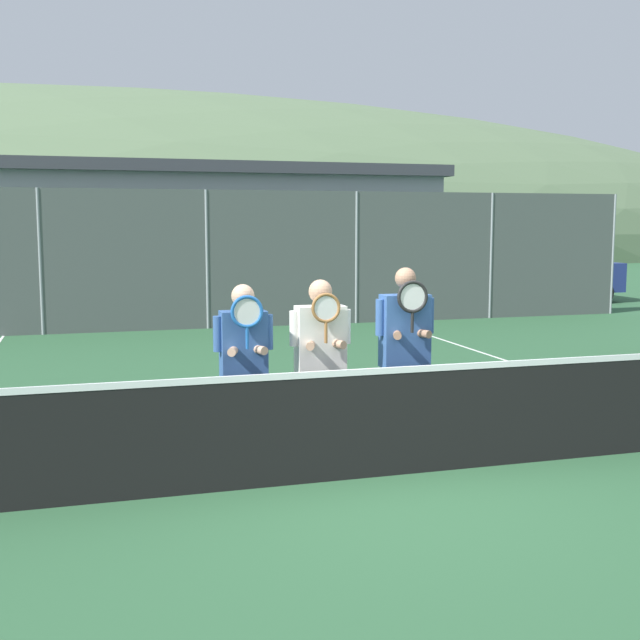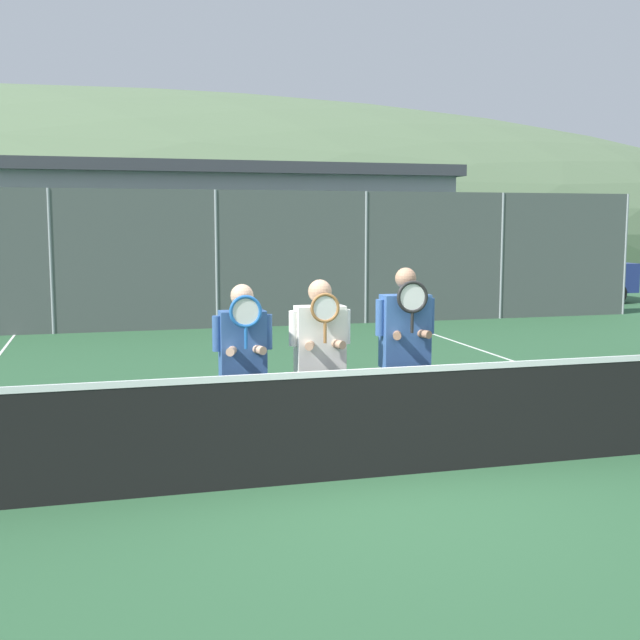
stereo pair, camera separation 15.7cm
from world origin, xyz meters
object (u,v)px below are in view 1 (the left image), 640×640
Objects in this scene: player_center_left at (321,355)px; car_left_of_center at (168,276)px; car_center at (363,275)px; player_leftmost at (244,362)px; player_center_right at (405,346)px; car_right_of_center at (541,270)px.

player_center_left is 13.15m from car_left_of_center.
car_center is at bearing 0.58° from car_left_of_center.
player_leftmost is 13.20m from car_left_of_center.
player_center_right reaches higher than car_center.
player_center_right is 13.19m from car_left_of_center.
player_center_right reaches higher than player_leftmost.
player_center_left is 0.85m from player_center_right.
car_left_of_center reaches higher than car_center.
car_left_of_center is (-0.96, 13.16, -0.16)m from player_center_right.
player_leftmost reaches higher than car_center.
player_leftmost is at bearing -113.72° from car_center.
player_leftmost is 17.20m from car_right_of_center.
car_right_of_center is at bearing 51.47° from player_center_left.
car_right_of_center reaches higher than player_center_left.
player_leftmost is 1.58m from player_center_right.
player_center_left reaches higher than car_center.
car_left_of_center is at bearing 94.15° from player_center_right.
car_left_of_center reaches higher than player_center_left.
player_center_left is at bearing -128.53° from car_right_of_center.
car_left_of_center reaches higher than car_right_of_center.
player_leftmost is at bearing -130.38° from car_right_of_center.
player_leftmost is 0.38× the size of car_center.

